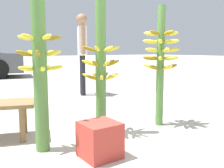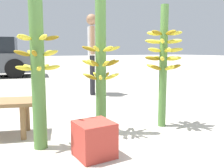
{
  "view_description": "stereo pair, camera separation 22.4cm",
  "coord_description": "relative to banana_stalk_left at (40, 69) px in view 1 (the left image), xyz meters",
  "views": [
    {
      "loc": [
        -1.56,
        -1.98,
        0.96
      ],
      "look_at": [
        0.06,
        0.31,
        0.58
      ],
      "focal_mm": 40.0,
      "sensor_mm": 36.0,
      "label": 1
    },
    {
      "loc": [
        -1.37,
        -2.11,
        0.96
      ],
      "look_at": [
        0.06,
        0.31,
        0.58
      ],
      "focal_mm": 40.0,
      "sensor_mm": 36.0,
      "label": 2
    }
  ],
  "objects": [
    {
      "name": "produce_crate",
      "position": [
        0.37,
        -0.45,
        -0.63
      ],
      "size": [
        0.32,
        0.32,
        0.32
      ],
      "color": "#B2382D",
      "rests_on": "ground_plane"
    },
    {
      "name": "ground_plane",
      "position": [
        0.77,
        -0.3,
        -0.79
      ],
      "size": [
        80.0,
        80.0,
        0.0
      ],
      "primitive_type": "plane",
      "color": "#B2AA9E"
    },
    {
      "name": "vendor_person",
      "position": [
        1.79,
        2.47,
        0.27
      ],
      "size": [
        0.3,
        0.54,
        1.73
      ],
      "rotation": [
        0.0,
        0.0,
        -1.97
      ],
      "color": "black",
      "rests_on": "ground_plane"
    },
    {
      "name": "banana_stalk_right",
      "position": [
        1.53,
        -0.06,
        0.06
      ],
      "size": [
        0.47,
        0.47,
        1.52
      ],
      "color": "#4C7A38",
      "rests_on": "ground_plane"
    },
    {
      "name": "banana_stalk_center",
      "position": [
        0.73,
        0.09,
        -0.0
      ],
      "size": [
        0.44,
        0.45,
        1.56
      ],
      "color": "#4C7A38",
      "rests_on": "ground_plane"
    },
    {
      "name": "banana_stalk_left",
      "position": [
        0.0,
        0.0,
        0.0
      ],
      "size": [
        0.43,
        0.43,
        1.54
      ],
      "color": "#4C7A38",
      "rests_on": "ground_plane"
    }
  ]
}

